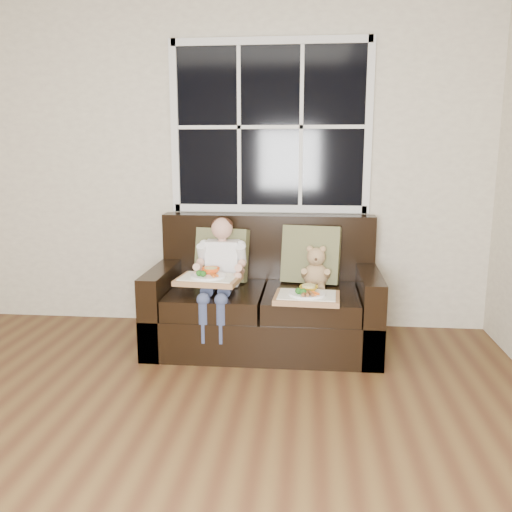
# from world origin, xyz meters

# --- Properties ---
(ground) EXTENTS (5.00, 5.00, 0.00)m
(ground) POSITION_xyz_m (0.00, 0.00, 0.00)
(ground) COLOR brown
(ground) RESTS_ON ground
(room_walls) EXTENTS (4.52, 5.02, 2.71)m
(room_walls) POSITION_xyz_m (0.00, 0.00, 1.59)
(room_walls) COLOR beige
(room_walls) RESTS_ON ground
(window_back) EXTENTS (1.62, 0.04, 1.37)m
(window_back) POSITION_xyz_m (0.46, 2.48, 1.65)
(window_back) COLOR black
(window_back) RESTS_ON room_walls
(loveseat) EXTENTS (1.70, 0.92, 0.96)m
(loveseat) POSITION_xyz_m (0.46, 2.02, 0.31)
(loveseat) COLOR black
(loveseat) RESTS_ON ground
(pillow_left) EXTENTS (0.44, 0.26, 0.43)m
(pillow_left) POSITION_xyz_m (0.10, 2.17, 0.66)
(pillow_left) COLOR #676C43
(pillow_left) RESTS_ON loveseat
(pillow_right) EXTENTS (0.47, 0.27, 0.46)m
(pillow_right) POSITION_xyz_m (0.80, 2.17, 0.67)
(pillow_right) COLOR #676C43
(pillow_right) RESTS_ON loveseat
(child) EXTENTS (0.36, 0.59, 0.81)m
(child) POSITION_xyz_m (0.14, 1.90, 0.63)
(child) COLOR white
(child) RESTS_ON loveseat
(teddy_bear) EXTENTS (0.19, 0.24, 0.33)m
(teddy_bear) POSITION_xyz_m (0.84, 2.03, 0.58)
(teddy_bear) COLOR tan
(teddy_bear) RESTS_ON loveseat
(tray_left) EXTENTS (0.47, 0.38, 0.10)m
(tray_left) POSITION_xyz_m (0.08, 1.72, 0.58)
(tray_left) COLOR #AC7D4D
(tray_left) RESTS_ON child
(tray_right) EXTENTS (0.46, 0.36, 0.10)m
(tray_right) POSITION_xyz_m (0.78, 1.66, 0.48)
(tray_right) COLOR #AC7D4D
(tray_right) RESTS_ON loveseat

